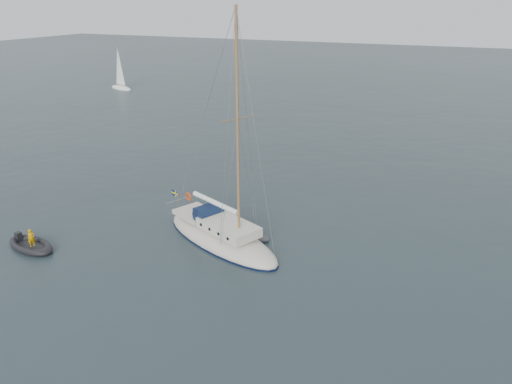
% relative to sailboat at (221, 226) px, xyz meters
% --- Properties ---
extents(ground, '(300.00, 300.00, 0.00)m').
position_rel_sailboat_xyz_m(ground, '(3.30, -0.08, -1.13)').
color(ground, black).
rests_on(ground, ground).
extents(sailboat, '(10.54, 3.15, 15.01)m').
position_rel_sailboat_xyz_m(sailboat, '(0.00, 0.00, 0.00)').
color(sailboat, beige).
rests_on(sailboat, ground).
extents(dinghy, '(2.46, 1.11, 0.35)m').
position_rel_sailboat_xyz_m(dinghy, '(1.61, 1.15, -0.98)').
color(dinghy, '#45454A').
rests_on(dinghy, ground).
extents(rib, '(3.78, 1.72, 1.36)m').
position_rel_sailboat_xyz_m(rib, '(-10.53, -5.63, -0.92)').
color(rib, black).
rests_on(rib, ground).
extents(distant_yacht_a, '(5.77, 3.08, 7.65)m').
position_rel_sailboat_xyz_m(distant_yacht_a, '(-42.53, 44.09, 2.13)').
color(distant_yacht_a, white).
rests_on(distant_yacht_a, ground).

